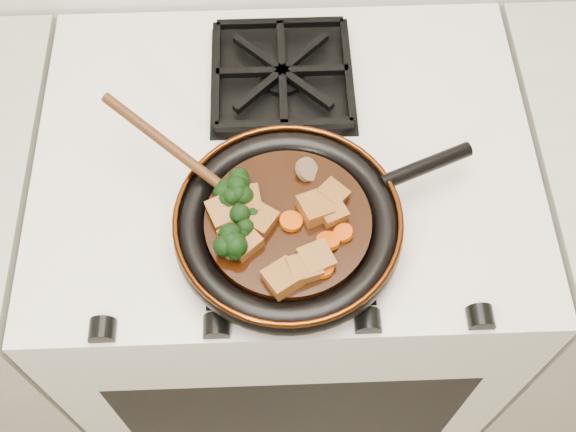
{
  "coord_description": "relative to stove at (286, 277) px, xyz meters",
  "views": [
    {
      "loc": [
        -0.02,
        1.06,
        1.8
      ],
      "look_at": [
        -0.0,
        1.54,
        0.97
      ],
      "focal_mm": 45.0,
      "sensor_mm": 36.0,
      "label": 1
    }
  ],
  "objects": [
    {
      "name": "carrot_coin_0",
      "position": [
        0.04,
        -0.23,
        0.51
      ],
      "size": [
        0.03,
        0.03,
        0.01
      ],
      "primitive_type": "cylinder",
      "rotation": [
        -0.19,
        0.01,
        0.0
      ],
      "color": "#CC4605",
      "rests_on": "braising_sauce"
    },
    {
      "name": "broccoli_floret_4",
      "position": [
        -0.07,
        -0.12,
        0.52
      ],
      "size": [
        0.07,
        0.07,
        0.07
      ],
      "primitive_type": null,
      "rotation": [
        0.2,
        0.15,
        3.11
      ],
      "color": "black",
      "rests_on": "braising_sauce"
    },
    {
      "name": "tofu_cube_2",
      "position": [
        -0.04,
        -0.15,
        0.52
      ],
      "size": [
        0.06,
        0.06,
        0.03
      ],
      "primitive_type": "cube",
      "rotation": [
        0.07,
        -0.03,
        2.55
      ],
      "color": "brown",
      "rests_on": "braising_sauce"
    },
    {
      "name": "broccoli_floret_3",
      "position": [
        -0.06,
        -0.16,
        0.52
      ],
      "size": [
        0.08,
        0.09,
        0.07
      ],
      "primitive_type": null,
      "rotation": [
        0.15,
        -0.16,
        0.77
      ],
      "color": "black",
      "rests_on": "braising_sauce"
    },
    {
      "name": "burner_grate_back",
      "position": [
        0.0,
        0.14,
        0.46
      ],
      "size": [
        0.23,
        0.23,
        0.03
      ],
      "primitive_type": null,
      "color": "black",
      "rests_on": "stove"
    },
    {
      "name": "tofu_cube_0",
      "position": [
        0.03,
        -0.22,
        0.52
      ],
      "size": [
        0.05,
        0.05,
        0.03
      ],
      "primitive_type": "cube",
      "rotation": [
        0.05,
        0.06,
        0.41
      ],
      "color": "brown",
      "rests_on": "braising_sauce"
    },
    {
      "name": "broccoli_floret_2",
      "position": [
        -0.07,
        -0.18,
        0.52
      ],
      "size": [
        0.09,
        0.08,
        0.07
      ],
      "primitive_type": null,
      "rotation": [
        -0.22,
        0.08,
        2.07
      ],
      "color": "black",
      "rests_on": "braising_sauce"
    },
    {
      "name": "tofu_cube_6",
      "position": [
        0.04,
        -0.14,
        0.52
      ],
      "size": [
        0.05,
        0.06,
        0.03
      ],
      "primitive_type": "cube",
      "rotation": [
        0.09,
        0.06,
        1.97
      ],
      "color": "brown",
      "rests_on": "braising_sauce"
    },
    {
      "name": "carrot_coin_3",
      "position": [
        0.07,
        -0.18,
        0.51
      ],
      "size": [
        0.03,
        0.03,
        0.02
      ],
      "primitive_type": "cylinder",
      "rotation": [
        -0.06,
        -0.33,
        0.0
      ],
      "color": "#CC4605",
      "rests_on": "braising_sauce"
    },
    {
      "name": "broccoli_floret_1",
      "position": [
        -0.08,
        -0.2,
        0.52
      ],
      "size": [
        0.08,
        0.08,
        0.06
      ],
      "primitive_type": null,
      "rotation": [
        -0.04,
        0.04,
        1.24
      ],
      "color": "black",
      "rests_on": "braising_sauce"
    },
    {
      "name": "burner_grate_front",
      "position": [
        0.0,
        -0.14,
        0.46
      ],
      "size": [
        0.23,
        0.23,
        0.03
      ],
      "primitive_type": null,
      "color": "black",
      "rests_on": "stove"
    },
    {
      "name": "carrot_coin_1",
      "position": [
        0.05,
        -0.19,
        0.51
      ],
      "size": [
        0.03,
        0.03,
        0.02
      ],
      "primitive_type": "cylinder",
      "rotation": [
        -0.32,
        0.03,
        0.0
      ],
      "color": "#CC4605",
      "rests_on": "braising_sauce"
    },
    {
      "name": "tofu_cube_7",
      "position": [
        -0.01,
        -0.24,
        0.52
      ],
      "size": [
        0.06,
        0.06,
        0.03
      ],
      "primitive_type": "cube",
      "rotation": [
        -0.01,
        0.1,
        2.13
      ],
      "color": "brown",
      "rests_on": "braising_sauce"
    },
    {
      "name": "tofu_cube_5",
      "position": [
        0.06,
        -0.12,
        0.52
      ],
      "size": [
        0.05,
        0.05,
        0.03
      ],
      "primitive_type": "cube",
      "rotation": [
        0.1,
        -0.1,
        2.39
      ],
      "color": "brown",
      "rests_on": "braising_sauce"
    },
    {
      "name": "tofu_cube_9",
      "position": [
        -0.09,
        -0.14,
        0.52
      ],
      "size": [
        0.06,
        0.06,
        0.03
      ],
      "primitive_type": "cube",
      "rotation": [
        0.09,
        -0.09,
        0.39
      ],
      "color": "brown",
      "rests_on": "braising_sauce"
    },
    {
      "name": "tofu_cube_4",
      "position": [
        -0.06,
        -0.13,
        0.52
      ],
      "size": [
        0.05,
        0.05,
        0.03
      ],
      "primitive_type": "cube",
      "rotation": [
        -0.06,
        0.04,
        0.14
      ],
      "color": "brown",
      "rests_on": "braising_sauce"
    },
    {
      "name": "broccoli_floret_5",
      "position": [
        -0.08,
        -0.11,
        0.52
      ],
      "size": [
        0.08,
        0.08,
        0.08
      ],
      "primitive_type": null,
      "rotation": [
        -0.19,
        0.21,
        0.34
      ],
      "color": "black",
      "rests_on": "braising_sauce"
    },
    {
      "name": "carrot_coin_2",
      "position": [
        0.0,
        -0.16,
        0.51
      ],
      "size": [
        0.03,
        0.03,
        0.01
      ],
      "primitive_type": "cylinder",
      "rotation": [
        -0.11,
        0.08,
        0.0
      ],
      "color": "#CC4605",
      "rests_on": "braising_sauce"
    },
    {
      "name": "tofu_cube_10",
      "position": [
        0.06,
        -0.15,
        0.52
      ],
      "size": [
        0.05,
        0.05,
        0.02
      ],
      "primitive_type": "cube",
      "rotation": [
        0.02,
        -0.01,
        1.98
      ],
      "color": "brown",
      "rests_on": "braising_sauce"
    },
    {
      "name": "braising_sauce",
      "position": [
        -0.0,
        -0.15,
        0.5
      ],
      "size": [
        0.23,
        0.23,
        0.02
      ],
      "primitive_type": "cylinder",
      "color": "black",
      "rests_on": "skillet"
    },
    {
      "name": "stove",
      "position": [
        0.0,
        0.0,
        0.0
      ],
      "size": [
        0.76,
        0.6,
        0.9
      ],
      "primitive_type": "cube",
      "color": "white",
      "rests_on": "ground"
    },
    {
      "name": "mushroom_slice_1",
      "position": [
        -0.08,
        -0.15,
        0.52
      ],
      "size": [
        0.03,
        0.03,
        0.03
      ],
      "primitive_type": "cylinder",
      "rotation": [
        0.81,
        0.0,
        0.01
      ],
      "color": "brown",
      "rests_on": "braising_sauce"
    },
    {
      "name": "tofu_cube_1",
      "position": [
        0.02,
        -0.23,
        0.52
      ],
      "size": [
        0.05,
        0.05,
        0.03
      ],
      "primitive_type": "cube",
      "rotation": [
        0.02,
        0.1,
        0.32
      ],
      "color": "brown",
      "rests_on": "braising_sauce"
    },
    {
      "name": "wooden_spoon",
      "position": [
        -0.12,
        -0.08,
        0.53
      ],
      "size": [
        0.14,
        0.11,
        0.24
      ],
      "rotation": [
        0.0,
        0.0,
        2.49
      ],
      "color": "#42240E",
      "rests_on": "braising_sauce"
    },
    {
      "name": "skillet",
      "position": [
        0.0,
        -0.15,
        0.49
      ],
      "size": [
        0.42,
        0.31,
        0.05
      ],
      "rotation": [
        0.0,
        0.0,
        0.39
      ],
      "color": "black",
      "rests_on": "burner_grate_front"
    },
    {
      "name": "tofu_cube_3",
      "position": [
        -0.06,
        -0.19,
        0.52
      ],
      "size": [
        0.06,
        0.06,
        0.02
      ],
      "primitive_type": "cube",
      "rotation": [
        -0.05,
        -0.0,
        2.27
      ],
      "color": "brown",
      "rests_on": "braising_sauce"
    },
    {
      "name": "mushroom_slice_2",
      "position": [
        -0.08,
        -0.17,
        0.52
      ],
      "size": [
        0.03,
        0.03,
        0.03
      ],
      "primitive_type": "cylinder",
      "rotation": [
        0.64,
        0.0,
        3.09
      ],
      "color": "brown",
      "rests_on": "braising_sauce"
    },
    {
      "name": "mushroom_slice_0",
      "position": [
        0.03,
        -0.08,
        0.52
      ],
      "size": [
        0.04,
        0.04,
        0.03
      ],
      "primitive_type": "cylinder",
      "rotation": [
        0.7,
        0.0,
        1.24
      ],
      "color": "brown",
      "rests_on": "braising_sauce"
    },
    {
      "name": "tofu_cube_8",
      "position": [
        -0.07,
        -0.18,
        0.52
      ],
      "size": [
        0.05,
        0.05,
        0.02
      ],
      "primitive_type": "cube",
      "rotation": [
        0.02,
        -0.0,
        2.28
      ],
      "color": "brown",
      "rests_on": "braising_sauce"
    },
    {
      "name": "broccoli_floret_0",
      "position": [
        -0.08,
        -0.1,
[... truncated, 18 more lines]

